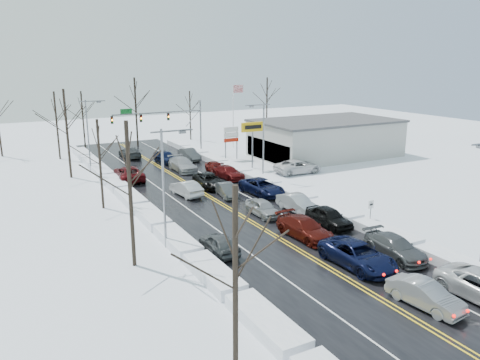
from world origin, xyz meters
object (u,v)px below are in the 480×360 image
tires_plus_sign (253,130)px  oncoming_car_0 (186,195)px  traffic_signal_mast (168,119)px  flagpole (234,111)px  dealership_building (325,138)px

tires_plus_sign → oncoming_car_0: size_ratio=1.27×
traffic_signal_mast → flagpole: bearing=9.7°
dealership_building → oncoming_car_0: (-25.89, -9.81, -2.66)m
tires_plus_sign → oncoming_car_0: (-12.42, -7.80, -4.99)m
flagpole → oncoming_car_0: bearing=-128.1°
tires_plus_sign → flagpole: size_ratio=0.60×
tires_plus_sign → flagpole: (4.67, 14.01, 0.93)m
oncoming_car_0 → flagpole: bearing=-134.4°
flagpole → traffic_signal_mast: bearing=-170.3°
tires_plus_sign → flagpole: 14.79m
oncoming_car_0 → tires_plus_sign: bearing=-154.2°
dealership_building → oncoming_car_0: dealership_building is taller
traffic_signal_mast → oncoming_car_0: traffic_signal_mast is taller
traffic_signal_mast → dealership_building: (20.53, -9.99, -2.82)m
tires_plus_sign → dealership_building: (13.48, 2.01, -2.34)m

